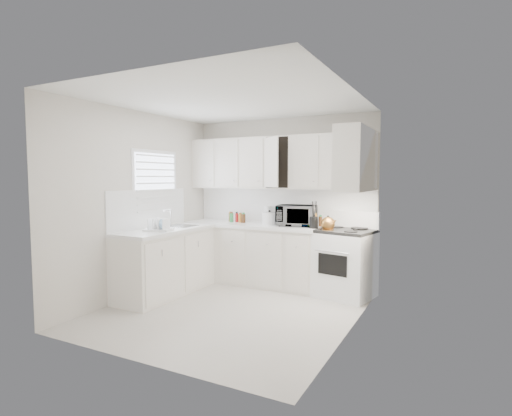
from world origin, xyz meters
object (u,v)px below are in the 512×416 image
Objects in this scene: stove at (343,254)px; tea_kettle at (328,223)px; microwave at (297,213)px; utensil_crock at (314,214)px; rice_cooker at (269,217)px; dish_rack at (158,224)px.

tea_kettle is (-0.18, -0.16, 0.45)m from stove.
utensil_crock reaches higher than microwave.
microwave is at bearing -2.81° from rice_cooker.
utensil_crock is (-0.24, 0.10, 0.10)m from tea_kettle.
microwave is 2.54× the size of rice_cooker.
tea_kettle is 1.02m from rice_cooker.
stove reaches higher than dish_rack.
utensil_crock reaches higher than stove.
microwave is 0.44m from rice_cooker.
rice_cooker is 0.56× the size of utensil_crock.
stove is 1.26m from rice_cooker.
stove is 3.43× the size of dish_rack.
rice_cooker reaches higher than dish_rack.
tea_kettle is at bearing -22.67° from utensil_crock.
rice_cooker is (-0.43, -0.04, -0.08)m from microwave.
dish_rack is at bearing -138.66° from stove.
microwave is at bearing 26.75° from dish_rack.
stove is at bearing 53.30° from tea_kettle.
rice_cooker is 0.77m from utensil_crock.
tea_kettle is 0.27m from utensil_crock.
rice_cooker is (-1.17, 0.06, 0.46)m from stove.
stove is 0.92m from microwave.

